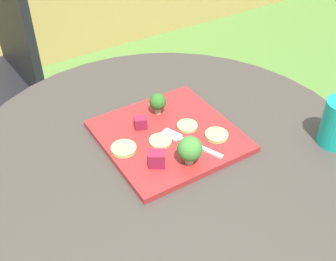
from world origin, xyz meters
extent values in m
cylinder|color=#38332D|center=(0.00, 0.00, 0.70)|extent=(0.92, 0.92, 0.02)
cylinder|color=#38332D|center=(0.00, 0.00, 0.37)|extent=(0.06, 0.06, 0.65)
cube|color=black|center=(-0.09, 0.95, 0.68)|extent=(0.06, 0.42, 0.45)
cylinder|color=black|center=(-0.12, 1.13, 0.22)|extent=(0.02, 0.02, 0.43)
cylinder|color=black|center=(-0.10, 0.77, 0.22)|extent=(0.02, 0.02, 0.43)
cube|color=maroon|center=(0.03, 0.04, 0.72)|extent=(0.29, 0.29, 0.01)
cube|color=silver|center=(0.06, -0.04, 0.73)|extent=(0.05, 0.11, 0.00)
cube|color=silver|center=(0.03, 0.03, 0.73)|extent=(0.04, 0.05, 0.00)
cylinder|color=#99B770|center=(0.05, 0.12, 0.73)|extent=(0.01, 0.01, 0.02)
sphere|color=#285B1E|center=(0.05, 0.12, 0.76)|extent=(0.04, 0.04, 0.04)
cylinder|color=#99B770|center=(0.01, -0.07, 0.73)|extent=(0.02, 0.02, 0.01)
sphere|color=#38752D|center=(0.01, -0.07, 0.76)|extent=(0.05, 0.05, 0.05)
cylinder|color=#8EB766|center=(-0.09, 0.04, 0.73)|extent=(0.06, 0.06, 0.01)
cylinder|color=#8EB766|center=(0.07, 0.03, 0.73)|extent=(0.05, 0.05, 0.01)
cylinder|color=#8EB766|center=(-0.01, 0.02, 0.73)|extent=(0.05, 0.05, 0.01)
cylinder|color=#8EB766|center=(0.11, -0.03, 0.73)|extent=(0.05, 0.05, 0.01)
cube|color=maroon|center=(-0.02, 0.09, 0.74)|extent=(0.03, 0.03, 0.03)
cube|color=maroon|center=(-0.05, -0.04, 0.74)|extent=(0.04, 0.04, 0.03)
camera|label=1|loc=(-0.37, -0.59, 1.32)|focal=44.52mm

